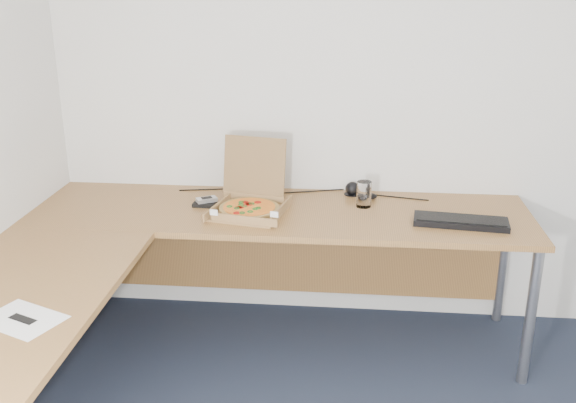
# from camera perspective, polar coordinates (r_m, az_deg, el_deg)

# --- Properties ---
(room_shell) EXTENTS (3.50, 3.50, 2.50)m
(room_shell) POSITION_cam_1_polar(r_m,az_deg,el_deg) (1.80, 10.46, -1.12)
(room_shell) COLOR silver
(room_shell) RESTS_ON ground
(desk) EXTENTS (2.50, 2.20, 0.73)m
(desk) POSITION_cam_1_polar(r_m,az_deg,el_deg) (2.97, -7.78, -3.91)
(desk) COLOR olive
(desk) RESTS_ON ground
(pizza_box) EXTENTS (0.33, 0.39, 0.34)m
(pizza_box) POSITION_cam_1_polar(r_m,az_deg,el_deg) (3.26, -3.35, -0.26)
(pizza_box) COLOR #9B7344
(pizza_box) RESTS_ON desk
(drinking_glass) EXTENTS (0.08, 0.08, 0.13)m
(drinking_glass) POSITION_cam_1_polar(r_m,az_deg,el_deg) (3.35, 6.64, 0.64)
(drinking_glass) COLOR white
(drinking_glass) RESTS_ON desk
(keyboard) EXTENTS (0.46, 0.21, 0.03)m
(keyboard) POSITION_cam_1_polar(r_m,az_deg,el_deg) (3.22, 14.83, -1.71)
(keyboard) COLOR black
(keyboard) RESTS_ON desk
(mouse) EXTENTS (0.11, 0.09, 0.03)m
(mouse) POSITION_cam_1_polar(r_m,az_deg,el_deg) (3.48, 7.00, 0.48)
(mouse) COLOR black
(mouse) RESTS_ON desk
(wallet) EXTENTS (0.12, 0.10, 0.02)m
(wallet) POSITION_cam_1_polar(r_m,az_deg,el_deg) (3.39, -7.24, -0.17)
(wallet) COLOR black
(wallet) RESTS_ON desk
(phone) EXTENTS (0.12, 0.10, 0.02)m
(phone) POSITION_cam_1_polar(r_m,az_deg,el_deg) (3.39, -7.10, 0.16)
(phone) COLOR #B2B5BA
(phone) RESTS_ON wallet
(paper_sheet) EXTENTS (0.32, 0.28, 0.00)m
(paper_sheet) POSITION_cam_1_polar(r_m,az_deg,el_deg) (2.48, -22.13, -9.49)
(paper_sheet) COLOR white
(paper_sheet) RESTS_ON desk
(dome_speaker) EXTENTS (0.09, 0.09, 0.07)m
(dome_speaker) POSITION_cam_1_polar(r_m,az_deg,el_deg) (3.53, 5.65, 1.19)
(dome_speaker) COLOR black
(dome_speaker) RESTS_ON desk
(cable_bundle) EXTENTS (0.65, 0.13, 0.01)m
(cable_bundle) POSITION_cam_1_polar(r_m,az_deg,el_deg) (3.56, 0.79, 0.82)
(cable_bundle) COLOR black
(cable_bundle) RESTS_ON desk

